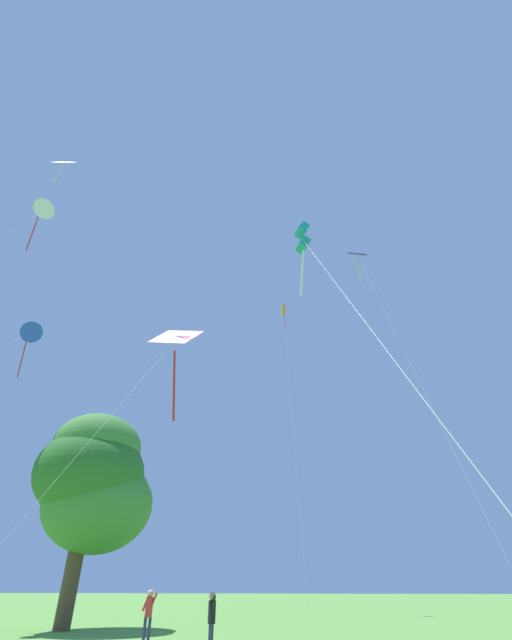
% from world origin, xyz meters
% --- Properties ---
extents(kite_orange_box, '(2.10, 7.89, 28.13)m').
position_xyz_m(kite_orange_box, '(-3.79, 36.64, 27.01)').
color(kite_orange_box, orange).
rests_on(kite_orange_box, ground_plane).
extents(kite_blue_delta, '(4.45, 12.55, 16.18)m').
position_xyz_m(kite_blue_delta, '(-17.33, 17.49, 15.33)').
color(kite_blue_delta, blue).
rests_on(kite_blue_delta, ground_plane).
extents(kite_black_large, '(4.54, 9.91, 27.72)m').
position_xyz_m(kite_black_large, '(4.26, 28.21, 25.64)').
color(kite_black_large, black).
rests_on(kite_black_large, ground_plane).
extents(kite_yellow_diamond, '(3.55, 7.90, 30.75)m').
position_xyz_m(kite_yellow_diamond, '(-17.99, 15.76, 28.27)').
color(kite_yellow_diamond, yellow).
rests_on(kite_yellow_diamond, ground_plane).
extents(kite_white_distant, '(3.12, 12.54, 29.04)m').
position_xyz_m(kite_white_distant, '(-21.17, 18.74, 27.99)').
color(kite_white_distant, white).
rests_on(kite_white_distant, ground_plane).
extents(kite_pink_low, '(3.88, 6.85, 11.85)m').
position_xyz_m(kite_pink_low, '(-5.40, 12.93, 10.17)').
color(kite_pink_low, pink).
rests_on(kite_pink_low, ground_plane).
extents(kite_teal_box, '(3.02, 8.39, 12.65)m').
position_xyz_m(kite_teal_box, '(0.70, 8.88, 11.87)').
color(kite_teal_box, teal).
rests_on(kite_teal_box, ground_plane).
extents(person_with_spool, '(0.53, 0.22, 1.64)m').
position_xyz_m(person_with_spool, '(-6.13, 14.88, 0.99)').
color(person_with_spool, '#2D3351').
rests_on(person_with_spool, ground_plane).
extents(person_far_back, '(0.34, 0.47, 1.58)m').
position_xyz_m(person_far_back, '(-3.12, 12.64, 0.95)').
color(person_far_back, '#2D3351').
rests_on(person_far_back, ground_plane).
extents(tree_left_oak, '(6.05, 6.38, 10.11)m').
position_xyz_m(tree_left_oak, '(-12.11, 19.58, 6.59)').
color(tree_left_oak, brown).
rests_on(tree_left_oak, ground_plane).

